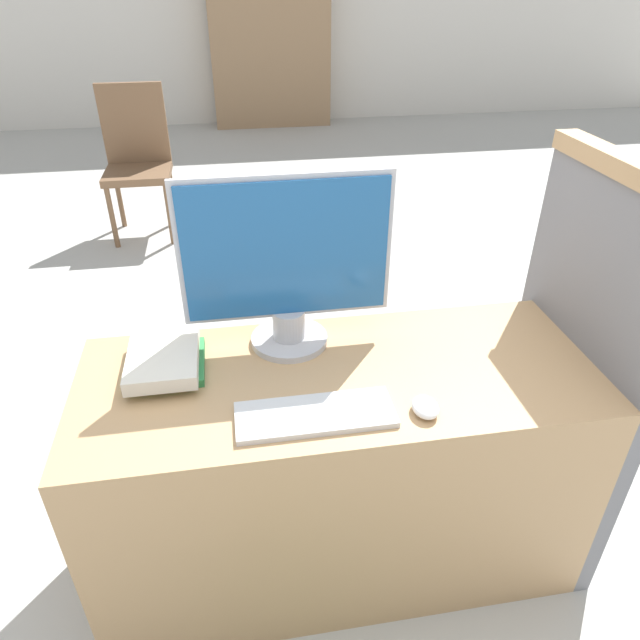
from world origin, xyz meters
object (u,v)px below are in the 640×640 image
object	(u,v)px
mouse	(425,407)
book_stack	(165,359)
keyboard	(315,415)
far_chair	(137,155)
monitor	(287,265)

from	to	relation	value
mouse	book_stack	world-z (taller)	book_stack
keyboard	far_chair	xyz separation A→B (m)	(-0.77, 3.06, -0.18)
keyboard	book_stack	distance (m)	0.45
keyboard	far_chair	distance (m)	3.16
book_stack	far_chair	world-z (taller)	far_chair
monitor	far_chair	bearing A→B (deg)	105.24
mouse	book_stack	distance (m)	0.70
monitor	far_chair	world-z (taller)	monitor
mouse	monitor	bearing A→B (deg)	128.58
book_stack	far_chair	distance (m)	2.84
book_stack	far_chair	xyz separation A→B (m)	(-0.39, 2.80, -0.21)
mouse	far_chair	distance (m)	3.26
book_stack	keyboard	bearing A→B (deg)	-35.03
keyboard	far_chair	world-z (taller)	far_chair
monitor	book_stack	bearing A→B (deg)	-167.35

